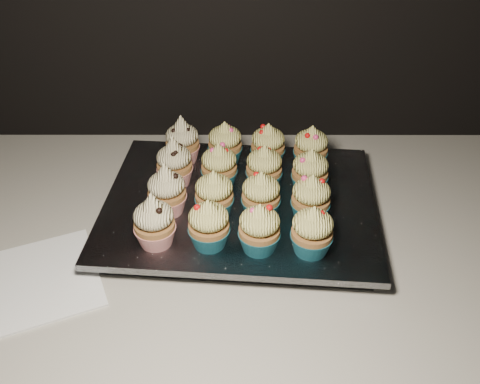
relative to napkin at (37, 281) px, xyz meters
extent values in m
cube|color=silver|center=(0.37, 0.13, -0.02)|extent=(2.44, 0.64, 0.04)
cube|color=white|center=(0.00, 0.00, 0.00)|extent=(0.23, 0.23, 0.00)
cube|color=black|center=(0.30, 0.16, 0.01)|extent=(0.44, 0.35, 0.02)
cube|color=silver|center=(0.30, 0.16, 0.03)|extent=(0.48, 0.39, 0.01)
cone|color=red|center=(0.18, 0.05, 0.05)|extent=(0.06, 0.06, 0.03)
ellipsoid|color=#F6E5AC|center=(0.18, 0.05, 0.09)|extent=(0.06, 0.06, 0.04)
cone|color=#F6E5AC|center=(0.18, 0.05, 0.11)|extent=(0.03, 0.03, 0.03)
cone|color=#186274|center=(0.26, 0.05, 0.05)|extent=(0.06, 0.06, 0.03)
ellipsoid|color=#FFF280|center=(0.26, 0.05, 0.09)|extent=(0.06, 0.06, 0.04)
cone|color=#FFF280|center=(0.26, 0.05, 0.11)|extent=(0.03, 0.03, 0.02)
cone|color=#186274|center=(0.33, 0.04, 0.05)|extent=(0.06, 0.06, 0.03)
ellipsoid|color=#FFF280|center=(0.33, 0.04, 0.09)|extent=(0.06, 0.06, 0.04)
cone|color=#FFF280|center=(0.33, 0.04, 0.11)|extent=(0.03, 0.03, 0.02)
cone|color=#186274|center=(0.41, 0.03, 0.05)|extent=(0.06, 0.06, 0.03)
ellipsoid|color=#FFF280|center=(0.41, 0.03, 0.09)|extent=(0.06, 0.06, 0.04)
cone|color=#FFF280|center=(0.41, 0.03, 0.11)|extent=(0.03, 0.03, 0.02)
cone|color=red|center=(0.19, 0.13, 0.05)|extent=(0.06, 0.06, 0.03)
ellipsoid|color=#F6E5AC|center=(0.19, 0.13, 0.09)|extent=(0.06, 0.06, 0.04)
cone|color=#F6E5AC|center=(0.19, 0.13, 0.11)|extent=(0.03, 0.03, 0.03)
cone|color=#186274|center=(0.26, 0.12, 0.05)|extent=(0.06, 0.06, 0.03)
ellipsoid|color=#FFF280|center=(0.26, 0.12, 0.09)|extent=(0.06, 0.06, 0.04)
cone|color=#FFF280|center=(0.26, 0.12, 0.11)|extent=(0.03, 0.03, 0.02)
cone|color=#186274|center=(0.34, 0.12, 0.05)|extent=(0.06, 0.06, 0.03)
ellipsoid|color=#FFF280|center=(0.34, 0.12, 0.09)|extent=(0.06, 0.06, 0.04)
cone|color=#FFF280|center=(0.34, 0.12, 0.11)|extent=(0.03, 0.03, 0.02)
cone|color=#186274|center=(0.42, 0.11, 0.05)|extent=(0.06, 0.06, 0.03)
ellipsoid|color=#FFF280|center=(0.42, 0.11, 0.09)|extent=(0.06, 0.06, 0.04)
cone|color=#FFF280|center=(0.42, 0.11, 0.11)|extent=(0.03, 0.03, 0.02)
cone|color=red|center=(0.19, 0.21, 0.05)|extent=(0.06, 0.06, 0.03)
ellipsoid|color=#F6E5AC|center=(0.19, 0.21, 0.09)|extent=(0.06, 0.06, 0.04)
cone|color=#F6E5AC|center=(0.19, 0.21, 0.11)|extent=(0.03, 0.03, 0.03)
cone|color=#186274|center=(0.27, 0.20, 0.05)|extent=(0.06, 0.06, 0.03)
ellipsoid|color=#FFF280|center=(0.27, 0.20, 0.09)|extent=(0.06, 0.06, 0.04)
cone|color=#FFF280|center=(0.27, 0.20, 0.11)|extent=(0.03, 0.03, 0.02)
cone|color=#186274|center=(0.35, 0.20, 0.05)|extent=(0.06, 0.06, 0.03)
ellipsoid|color=#FFF280|center=(0.35, 0.20, 0.09)|extent=(0.06, 0.06, 0.04)
cone|color=#FFF280|center=(0.35, 0.20, 0.11)|extent=(0.03, 0.03, 0.02)
cone|color=#186274|center=(0.42, 0.19, 0.05)|extent=(0.06, 0.06, 0.03)
ellipsoid|color=#FFF280|center=(0.42, 0.19, 0.09)|extent=(0.06, 0.06, 0.04)
cone|color=#FFF280|center=(0.42, 0.19, 0.11)|extent=(0.03, 0.03, 0.02)
cone|color=red|center=(0.20, 0.28, 0.05)|extent=(0.06, 0.06, 0.03)
ellipsoid|color=#F6E5AC|center=(0.20, 0.28, 0.09)|extent=(0.06, 0.06, 0.04)
cone|color=#F6E5AC|center=(0.20, 0.28, 0.11)|extent=(0.03, 0.03, 0.03)
cone|color=#186274|center=(0.28, 0.28, 0.05)|extent=(0.06, 0.06, 0.03)
ellipsoid|color=#FFF280|center=(0.28, 0.28, 0.09)|extent=(0.06, 0.06, 0.04)
cone|color=#FFF280|center=(0.28, 0.28, 0.11)|extent=(0.03, 0.03, 0.02)
cone|color=#186274|center=(0.35, 0.27, 0.05)|extent=(0.06, 0.06, 0.03)
ellipsoid|color=#FFF280|center=(0.35, 0.27, 0.09)|extent=(0.06, 0.06, 0.04)
cone|color=#FFF280|center=(0.35, 0.27, 0.11)|extent=(0.03, 0.03, 0.02)
cone|color=#186274|center=(0.43, 0.26, 0.05)|extent=(0.06, 0.06, 0.03)
ellipsoid|color=#FFF280|center=(0.43, 0.26, 0.09)|extent=(0.06, 0.06, 0.04)
cone|color=#FFF280|center=(0.43, 0.26, 0.11)|extent=(0.03, 0.03, 0.02)
camera|label=1|loc=(0.30, -0.56, 0.58)|focal=40.00mm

